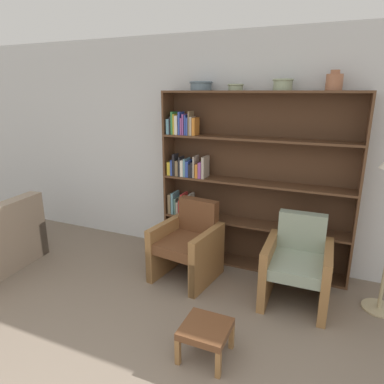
{
  "coord_description": "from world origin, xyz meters",
  "views": [
    {
      "loc": [
        1.1,
        -1.09,
        2.09
      ],
      "look_at": [
        -0.43,
        2.44,
        0.95
      ],
      "focal_mm": 32.0,
      "sensor_mm": 36.0,
      "label": 1
    }
  ],
  "objects_px": {
    "armchair_leather": "(188,244)",
    "footstool": "(206,331)",
    "bowl_copper": "(201,85)",
    "bowl_cream": "(236,87)",
    "bookshelf": "(240,182)",
    "armchair_cushioned": "(297,264)",
    "vase_tall": "(334,82)",
    "bowl_terracotta": "(283,84)"
  },
  "relations": [
    {
      "from": "bowl_cream",
      "to": "bookshelf",
      "type": "bearing_deg",
      "value": 18.31
    },
    {
      "from": "bowl_cream",
      "to": "bowl_terracotta",
      "type": "distance_m",
      "value": 0.51
    },
    {
      "from": "armchair_cushioned",
      "to": "armchair_leather",
      "type": "bearing_deg",
      "value": -1.1
    },
    {
      "from": "bowl_copper",
      "to": "footstool",
      "type": "relative_size",
      "value": 0.71
    },
    {
      "from": "bowl_cream",
      "to": "armchair_cushioned",
      "type": "relative_size",
      "value": 0.21
    },
    {
      "from": "bowl_copper",
      "to": "bowl_terracotta",
      "type": "distance_m",
      "value": 0.93
    },
    {
      "from": "bowl_copper",
      "to": "bowl_cream",
      "type": "distance_m",
      "value": 0.41
    },
    {
      "from": "bookshelf",
      "to": "armchair_cushioned",
      "type": "relative_size",
      "value": 2.56
    },
    {
      "from": "bowl_terracotta",
      "to": "vase_tall",
      "type": "relative_size",
      "value": 1.14
    },
    {
      "from": "armchair_leather",
      "to": "footstool",
      "type": "distance_m",
      "value": 1.3
    },
    {
      "from": "footstool",
      "to": "bowl_copper",
      "type": "bearing_deg",
      "value": 113.66
    },
    {
      "from": "armchair_leather",
      "to": "footstool",
      "type": "height_order",
      "value": "armchair_leather"
    },
    {
      "from": "bowl_terracotta",
      "to": "footstool",
      "type": "relative_size",
      "value": 0.59
    },
    {
      "from": "bookshelf",
      "to": "armchair_leather",
      "type": "xyz_separation_m",
      "value": [
        -0.42,
        -0.57,
        -0.65
      ]
    },
    {
      "from": "bookshelf",
      "to": "bowl_copper",
      "type": "relative_size",
      "value": 8.41
    },
    {
      "from": "vase_tall",
      "to": "armchair_cushioned",
      "type": "height_order",
      "value": "vase_tall"
    },
    {
      "from": "armchair_cushioned",
      "to": "bookshelf",
      "type": "bearing_deg",
      "value": -36.95
    },
    {
      "from": "vase_tall",
      "to": "armchair_leather",
      "type": "xyz_separation_m",
      "value": [
        -1.35,
        -0.54,
        -1.78
      ]
    },
    {
      "from": "bookshelf",
      "to": "vase_tall",
      "type": "bearing_deg",
      "value": -1.73
    },
    {
      "from": "armchair_leather",
      "to": "armchair_cushioned",
      "type": "height_order",
      "value": "same"
    },
    {
      "from": "bookshelf",
      "to": "armchair_cushioned",
      "type": "bearing_deg",
      "value": -35.82
    },
    {
      "from": "bookshelf",
      "to": "armchair_leather",
      "type": "height_order",
      "value": "bookshelf"
    },
    {
      "from": "bowl_terracotta",
      "to": "armchair_cushioned",
      "type": "xyz_separation_m",
      "value": [
        0.36,
        -0.54,
        -1.76
      ]
    },
    {
      "from": "bookshelf",
      "to": "bowl_copper",
      "type": "bearing_deg",
      "value": -176.79
    },
    {
      "from": "armchair_leather",
      "to": "bookshelf",
      "type": "bearing_deg",
      "value": -118.47
    },
    {
      "from": "vase_tall",
      "to": "armchair_leather",
      "type": "height_order",
      "value": "vase_tall"
    },
    {
      "from": "bowl_terracotta",
      "to": "armchair_cushioned",
      "type": "distance_m",
      "value": 1.88
    },
    {
      "from": "bowl_copper",
      "to": "bowl_cream",
      "type": "bearing_deg",
      "value": 0.0
    },
    {
      "from": "footstool",
      "to": "bowl_terracotta",
      "type": "bearing_deg",
      "value": 83.08
    },
    {
      "from": "vase_tall",
      "to": "footstool",
      "type": "xyz_separation_m",
      "value": [
        -0.7,
        -1.66,
        -1.94
      ]
    },
    {
      "from": "vase_tall",
      "to": "footstool",
      "type": "bearing_deg",
      "value": -112.89
    },
    {
      "from": "footstool",
      "to": "armchair_cushioned",
      "type": "bearing_deg",
      "value": 63.27
    },
    {
      "from": "vase_tall",
      "to": "armchair_leather",
      "type": "relative_size",
      "value": 0.22
    },
    {
      "from": "bookshelf",
      "to": "bowl_copper",
      "type": "height_order",
      "value": "bowl_copper"
    },
    {
      "from": "bowl_copper",
      "to": "armchair_leather",
      "type": "height_order",
      "value": "bowl_copper"
    },
    {
      "from": "bookshelf",
      "to": "bowl_terracotta",
      "type": "distance_m",
      "value": 1.2
    },
    {
      "from": "armchair_leather",
      "to": "armchair_cushioned",
      "type": "bearing_deg",
      "value": -171.88
    },
    {
      "from": "bowl_copper",
      "to": "vase_tall",
      "type": "bearing_deg",
      "value": 0.0
    },
    {
      "from": "bowl_copper",
      "to": "armchair_leather",
      "type": "bearing_deg",
      "value": -82.11
    },
    {
      "from": "armchair_cushioned",
      "to": "bowl_copper",
      "type": "bearing_deg",
      "value": -23.95
    },
    {
      "from": "bookshelf",
      "to": "bowl_terracotta",
      "type": "height_order",
      "value": "bowl_terracotta"
    },
    {
      "from": "bowl_terracotta",
      "to": "armchair_leather",
      "type": "distance_m",
      "value": 2.03
    }
  ]
}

